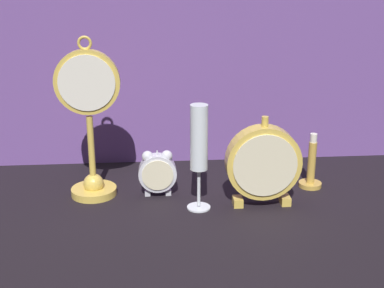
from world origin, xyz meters
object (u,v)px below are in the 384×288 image
at_px(alarm_clock_twin_bell, 158,171).
at_px(champagne_flute, 199,145).
at_px(mantel_clock_silver, 263,163).
at_px(pocket_watch_on_stand, 90,126).
at_px(brass_candlestick, 311,170).

relative_size(alarm_clock_twin_bell, champagne_flute, 0.47).
bearing_deg(mantel_clock_silver, champagne_flute, -178.13).
distance_m(pocket_watch_on_stand, champagne_flute, 0.24).
distance_m(pocket_watch_on_stand, alarm_clock_twin_bell, 0.17).
xyz_separation_m(pocket_watch_on_stand, brass_candlestick, (0.49, 0.01, -0.12)).
relative_size(mantel_clock_silver, brass_candlestick, 1.53).
bearing_deg(alarm_clock_twin_bell, brass_candlestick, 3.64).
bearing_deg(mantel_clock_silver, alarm_clock_twin_bell, 162.95).
xyz_separation_m(alarm_clock_twin_bell, brass_candlestick, (0.35, 0.02, -0.02)).
height_order(mantel_clock_silver, champagne_flute, champagne_flute).
distance_m(pocket_watch_on_stand, mantel_clock_silver, 0.37).
xyz_separation_m(alarm_clock_twin_bell, champagne_flute, (0.08, -0.07, 0.08)).
bearing_deg(champagne_flute, mantel_clock_silver, 1.87).
bearing_deg(pocket_watch_on_stand, brass_candlestick, 0.81).
bearing_deg(alarm_clock_twin_bell, mantel_clock_silver, -17.05).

